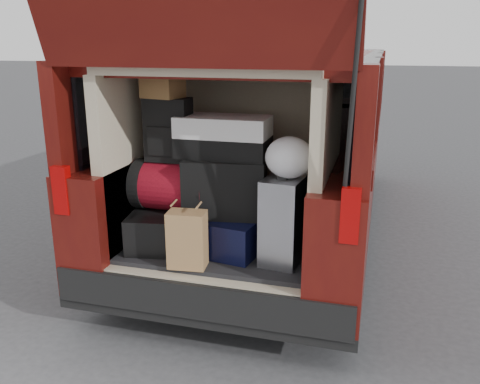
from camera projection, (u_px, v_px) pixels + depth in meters
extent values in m
plane|color=#363639|center=(216.00, 330.00, 3.46)|extent=(80.00, 80.00, 0.00)
cylinder|color=black|center=(131.00, 251.00, 3.95)|extent=(0.24, 0.64, 0.64)
cylinder|color=black|center=(345.00, 276.00, 3.52)|extent=(0.24, 0.64, 0.64)
cylinder|color=black|center=(243.00, 159.00, 6.99)|extent=(0.24, 0.64, 0.64)
cylinder|color=black|center=(365.00, 167.00, 6.56)|extent=(0.24, 0.64, 0.64)
cube|color=black|center=(278.00, 203.00, 5.30)|extent=(1.90, 4.85, 0.08)
cube|color=#4E0E0C|center=(206.00, 158.00, 5.37)|extent=(0.33, 4.85, 0.80)
cube|color=#4E0E0C|center=(357.00, 167.00, 4.97)|extent=(0.33, 4.85, 0.80)
cube|color=#4E0E0C|center=(281.00, 58.00, 4.87)|extent=(1.82, 4.46, 0.10)
cube|color=black|center=(192.00, 87.00, 5.09)|extent=(0.12, 4.25, 0.68)
cube|color=black|center=(373.00, 92.00, 4.64)|extent=(0.12, 4.25, 0.68)
cube|color=black|center=(200.00, 297.00, 3.07)|extent=(1.86, 0.16, 0.22)
cube|color=#990505|center=(62.00, 190.00, 3.08)|extent=(0.10, 0.06, 0.30)
cube|color=#990505|center=(350.00, 215.00, 2.64)|extent=(0.10, 0.06, 0.30)
cube|color=black|center=(227.00, 244.00, 3.56)|extent=(1.24, 1.05, 0.06)
cube|color=tan|center=(137.00, 154.00, 3.56)|extent=(0.08, 1.05, 1.15)
cube|color=tan|center=(326.00, 166.00, 3.22)|extent=(0.08, 1.05, 1.15)
cube|color=tan|center=(248.00, 144.00, 3.90)|extent=(1.34, 0.06, 1.15)
cube|color=tan|center=(226.00, 67.00, 3.21)|extent=(1.34, 1.05, 0.06)
cylinder|color=black|center=(353.00, 94.00, 2.40)|extent=(0.02, 0.90, 0.76)
cube|color=black|center=(227.00, 276.00, 3.63)|extent=(1.24, 1.05, 0.55)
cube|color=black|center=(168.00, 225.00, 3.49)|extent=(0.54, 0.67, 0.24)
cube|color=black|center=(232.00, 230.00, 3.41)|extent=(0.53, 0.61, 0.24)
cube|color=white|center=(285.00, 219.00, 3.16)|extent=(0.27, 0.39, 0.55)
cube|color=#A5764A|center=(187.00, 239.00, 3.09)|extent=(0.24, 0.17, 0.35)
cube|color=maroon|center=(173.00, 186.00, 3.40)|extent=(0.51, 0.34, 0.33)
cube|color=black|center=(225.00, 187.00, 3.31)|extent=(0.57, 0.39, 0.38)
cube|color=black|center=(169.00, 130.00, 3.33)|extent=(0.29, 0.18, 0.41)
cube|color=white|center=(224.00, 137.00, 3.26)|extent=(0.59, 0.31, 0.26)
cube|color=brown|center=(162.00, 81.00, 3.24)|extent=(0.27, 0.24, 0.21)
ellipsoid|color=white|center=(289.00, 157.00, 3.03)|extent=(0.31, 0.30, 0.25)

